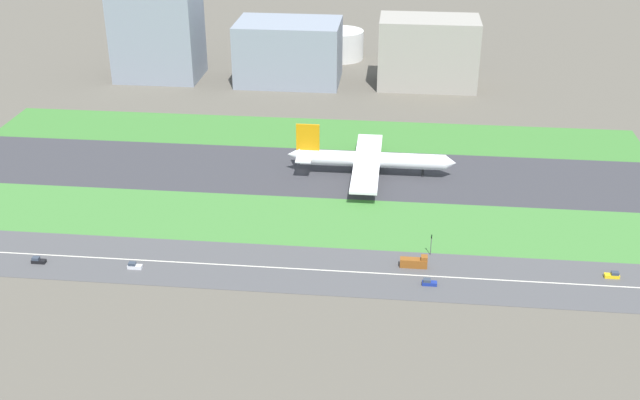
# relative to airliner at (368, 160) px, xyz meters

# --- Properties ---
(ground_plane) EXTENTS (800.00, 800.00, 0.00)m
(ground_plane) POSITION_rel_airliner_xyz_m (-25.71, -0.00, -6.23)
(ground_plane) COLOR #5B564C
(runway) EXTENTS (280.00, 46.00, 0.10)m
(runway) POSITION_rel_airliner_xyz_m (-25.71, -0.00, -6.18)
(runway) COLOR #38383D
(runway) RESTS_ON ground_plane
(grass_median_north) EXTENTS (280.00, 36.00, 0.10)m
(grass_median_north) POSITION_rel_airliner_xyz_m (-25.71, 41.00, -6.18)
(grass_median_north) COLOR #3D7A33
(grass_median_north) RESTS_ON ground_plane
(grass_median_south) EXTENTS (280.00, 36.00, 0.10)m
(grass_median_south) POSITION_rel_airliner_xyz_m (-25.71, -41.00, -6.18)
(grass_median_south) COLOR #427F38
(grass_median_south) RESTS_ON ground_plane
(highway) EXTENTS (280.00, 28.00, 0.10)m
(highway) POSITION_rel_airliner_xyz_m (-25.71, -73.00, -6.18)
(highway) COLOR #4C4C4F
(highway) RESTS_ON ground_plane
(highway_centerline) EXTENTS (266.00, 0.50, 0.01)m
(highway_centerline) POSITION_rel_airliner_xyz_m (-25.71, -73.00, -6.13)
(highway_centerline) COLOR silver
(highway_centerline) RESTS_ON highway
(airliner) EXTENTS (65.00, 56.00, 19.70)m
(airliner) POSITION_rel_airliner_xyz_m (0.00, 0.00, 0.00)
(airliner) COLOR white
(airliner) RESTS_ON runway
(truck_0) EXTENTS (8.40, 2.50, 4.00)m
(truck_0) POSITION_rel_airliner_xyz_m (17.98, -68.00, -4.56)
(truck_0) COLOR brown
(truck_0) RESTS_ON highway
(car_1) EXTENTS (4.40, 1.80, 2.00)m
(car_1) POSITION_rel_airliner_xyz_m (22.24, -78.00, -5.31)
(car_1) COLOR navy
(car_1) RESTS_ON highway
(car_3) EXTENTS (4.40, 1.80, 2.00)m
(car_3) POSITION_rel_airliner_xyz_m (77.64, -68.00, -5.31)
(car_3) COLOR yellow
(car_3) RESTS_ON highway
(car_4) EXTENTS (4.40, 1.80, 2.00)m
(car_4) POSITION_rel_airliner_xyz_m (-98.99, -78.00, -5.31)
(car_4) COLOR black
(car_4) RESTS_ON highway
(car_0) EXTENTS (4.40, 1.80, 2.00)m
(car_0) POSITION_rel_airliner_xyz_m (-68.04, -78.00, -5.31)
(car_0) COLOR silver
(car_0) RESTS_ON highway
(traffic_light) EXTENTS (0.36, 0.50, 7.20)m
(traffic_light) POSITION_rel_airliner_xyz_m (23.09, -60.01, -1.94)
(traffic_light) COLOR #4C4C51
(traffic_light) RESTS_ON highway
(terminal_building) EXTENTS (43.09, 31.27, 47.85)m
(terminal_building) POSITION_rel_airliner_xyz_m (-115.71, 114.00, 17.69)
(terminal_building) COLOR gray
(terminal_building) RESTS_ON ground_plane
(hangar_building) EXTENTS (52.92, 35.36, 31.35)m
(hangar_building) POSITION_rel_airliner_xyz_m (-46.91, 114.00, 9.45)
(hangar_building) COLOR gray
(hangar_building) RESTS_ON ground_plane
(office_tower) EXTENTS (49.64, 28.39, 34.90)m
(office_tower) POSITION_rel_airliner_xyz_m (24.37, 114.00, 11.22)
(office_tower) COLOR #9E998E
(office_tower) RESTS_ON ground_plane
(fuel_tank_west) EXTENTS (25.46, 25.46, 16.11)m
(fuel_tank_west) POSITION_rel_airliner_xyz_m (-23.42, 159.00, 1.83)
(fuel_tank_west) COLOR silver
(fuel_tank_west) RESTS_ON ground_plane
(fuel_tank_centre) EXTENTS (22.13, 22.13, 12.40)m
(fuel_tank_centre) POSITION_rel_airliner_xyz_m (15.98, 159.00, -0.03)
(fuel_tank_centre) COLOR silver
(fuel_tank_centre) RESTS_ON ground_plane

